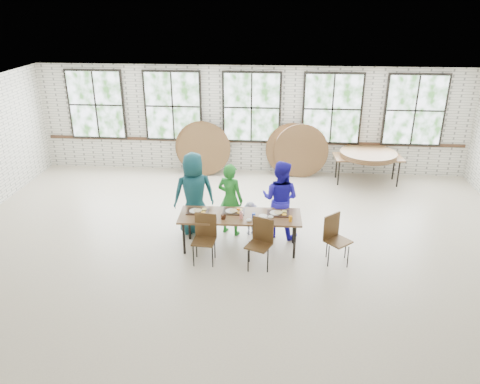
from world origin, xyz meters
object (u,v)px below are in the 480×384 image
object	(u,v)px
dining_table	(240,218)
chair_near_right	(261,239)
storage_table	(368,158)
chair_near_left	(205,234)

from	to	relation	value
dining_table	chair_near_right	size ratio (longest dim) A/B	2.55
storage_table	chair_near_right	bearing A→B (deg)	-124.92
chair_near_right	storage_table	distance (m)	5.22
chair_near_right	chair_near_left	bearing A→B (deg)	-162.71
chair_near_left	chair_near_right	size ratio (longest dim) A/B	1.00
chair_near_left	storage_table	bearing A→B (deg)	53.73
storage_table	chair_near_left	bearing A→B (deg)	-134.57
dining_table	chair_near_right	xyz separation A→B (m)	(0.44, -0.59, -0.13)
chair_near_left	storage_table	world-z (taller)	chair_near_left
dining_table	chair_near_left	size ratio (longest dim) A/B	2.55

